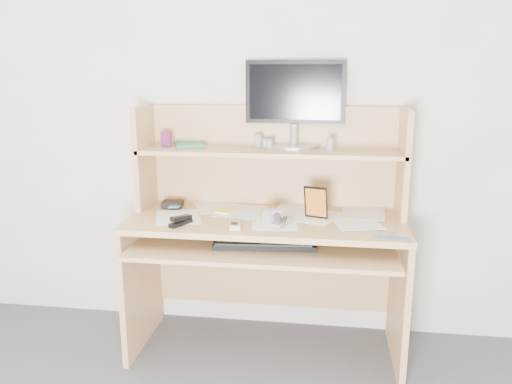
# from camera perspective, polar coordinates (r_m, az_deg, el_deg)

# --- Properties ---
(back_wall) EXTENTS (3.60, 0.04, 2.50)m
(back_wall) POSITION_cam_1_polar(r_m,az_deg,el_deg) (2.78, 2.01, 8.84)
(back_wall) COLOR silver
(back_wall) RESTS_ON floor
(desk) EXTENTS (1.40, 0.70, 1.30)m
(desk) POSITION_cam_1_polar(r_m,az_deg,el_deg) (2.65, 1.36, -3.64)
(desk) COLOR tan
(desk) RESTS_ON floor
(paper_clutter) EXTENTS (1.32, 0.54, 0.01)m
(paper_clutter) POSITION_cam_1_polar(r_m,az_deg,el_deg) (2.55, 1.16, -2.91)
(paper_clutter) COLOR white
(paper_clutter) RESTS_ON desk
(keyboard) EXTENTS (0.51, 0.22, 0.03)m
(keyboard) POSITION_cam_1_polar(r_m,az_deg,el_deg) (2.45, 1.01, -5.77)
(keyboard) COLOR black
(keyboard) RESTS_ON desk
(tv_remote) EXTENTS (0.11, 0.17, 0.02)m
(tv_remote) POSITION_cam_1_polar(r_m,az_deg,el_deg) (2.44, 3.11, -3.43)
(tv_remote) COLOR gray
(tv_remote) RESTS_ON paper_clutter
(flip_phone) EXTENTS (0.07, 0.10, 0.03)m
(flip_phone) POSITION_cam_1_polar(r_m,az_deg,el_deg) (2.38, -2.42, -3.74)
(flip_phone) COLOR #AFAFB1
(flip_phone) RESTS_ON paper_clutter
(stapler) EXTENTS (0.09, 0.13, 0.04)m
(stapler) POSITION_cam_1_polar(r_m,az_deg,el_deg) (2.45, -8.62, -3.20)
(stapler) COLOR black
(stapler) RESTS_ON paper_clutter
(wallet) EXTENTS (0.12, 0.10, 0.03)m
(wallet) POSITION_cam_1_polar(r_m,az_deg,el_deg) (2.79, -9.52, -1.35)
(wallet) COLOR black
(wallet) RESTS_ON paper_clutter
(sticky_note_pad) EXTENTS (0.10, 0.10, 0.01)m
(sticky_note_pad) POSITION_cam_1_polar(r_m,az_deg,el_deg) (2.66, -3.49, -2.22)
(sticky_note_pad) COLOR yellow
(sticky_note_pad) RESTS_ON desk
(digital_camera) EXTENTS (0.11, 0.07, 0.06)m
(digital_camera) POSITION_cam_1_polar(r_m,az_deg,el_deg) (2.47, 1.83, -2.69)
(digital_camera) COLOR #A9A9AB
(digital_camera) RESTS_ON paper_clutter
(game_case) EXTENTS (0.12, 0.05, 0.17)m
(game_case) POSITION_cam_1_polar(r_m,az_deg,el_deg) (2.52, 6.85, -1.18)
(game_case) COLOR black
(game_case) RESTS_ON paper_clutter
(blue_pen) EXTENTS (0.16, 0.03, 0.01)m
(blue_pen) POSITION_cam_1_polar(r_m,az_deg,el_deg) (2.31, 15.30, -5.00)
(blue_pen) COLOR #1739B0
(blue_pen) RESTS_ON paper_clutter
(card_box) EXTENTS (0.06, 0.03, 0.08)m
(card_box) POSITION_cam_1_polar(r_m,az_deg,el_deg) (2.75, -10.24, 5.93)
(card_box) COLOR maroon
(card_box) RESTS_ON desk
(shelf_book) EXTENTS (0.21, 0.25, 0.02)m
(shelf_book) POSITION_cam_1_polar(r_m,az_deg,el_deg) (2.76, -7.67, 5.40)
(shelf_book) COLOR #33804B
(shelf_book) RESTS_ON desk
(chip_stack_a) EXTENTS (0.05, 0.05, 0.05)m
(chip_stack_a) POSITION_cam_1_polar(r_m,az_deg,el_deg) (2.64, 1.57, 5.50)
(chip_stack_a) COLOR black
(chip_stack_a) RESTS_ON desk
(chip_stack_b) EXTENTS (0.05, 0.05, 0.07)m
(chip_stack_b) POSITION_cam_1_polar(r_m,az_deg,el_deg) (2.68, 0.23, 5.84)
(chip_stack_b) COLOR white
(chip_stack_b) RESTS_ON desk
(chip_stack_c) EXTENTS (0.04, 0.04, 0.05)m
(chip_stack_c) POSITION_cam_1_polar(r_m,az_deg,el_deg) (2.68, 1.11, 5.57)
(chip_stack_c) COLOR black
(chip_stack_c) RESTS_ON desk
(chip_stack_d) EXTENTS (0.04, 0.04, 0.07)m
(chip_stack_d) POSITION_cam_1_polar(r_m,az_deg,el_deg) (2.60, 8.48, 5.42)
(chip_stack_d) COLOR silver
(chip_stack_d) RESTS_ON desk
(monitor) EXTENTS (0.53, 0.27, 0.46)m
(monitor) POSITION_cam_1_polar(r_m,az_deg,el_deg) (2.71, 4.45, 10.29)
(monitor) COLOR #B1B0B6
(monitor) RESTS_ON desk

